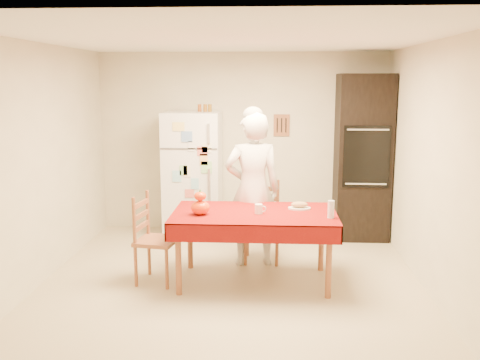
# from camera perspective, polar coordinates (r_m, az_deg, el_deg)

# --- Properties ---
(floor) EXTENTS (4.50, 4.50, 0.00)m
(floor) POSITION_cam_1_polar(r_m,az_deg,el_deg) (5.66, -1.01, -11.35)
(floor) COLOR tan
(floor) RESTS_ON ground
(room_shell) EXTENTS (4.02, 4.52, 2.51)m
(room_shell) POSITION_cam_1_polar(r_m,az_deg,el_deg) (5.27, -1.05, 5.24)
(room_shell) COLOR beige
(room_shell) RESTS_ON ground
(refrigerator) EXTENTS (0.75, 0.74, 1.70)m
(refrigerator) POSITION_cam_1_polar(r_m,az_deg,el_deg) (7.30, -5.03, 0.57)
(refrigerator) COLOR white
(refrigerator) RESTS_ON floor
(oven_cabinet) EXTENTS (0.70, 0.62, 2.20)m
(oven_cabinet) POSITION_cam_1_polar(r_m,az_deg,el_deg) (7.33, 12.93, 2.37)
(oven_cabinet) COLOR black
(oven_cabinet) RESTS_ON floor
(dining_table) EXTENTS (1.70, 1.00, 0.76)m
(dining_table) POSITION_cam_1_polar(r_m,az_deg,el_deg) (5.59, 1.54, -4.15)
(dining_table) COLOR brown
(dining_table) RESTS_ON floor
(chair_far) EXTENTS (0.43, 0.41, 0.95)m
(chair_far) POSITION_cam_1_polar(r_m,az_deg,el_deg) (6.35, 2.39, -4.07)
(chair_far) COLOR brown
(chair_far) RESTS_ON floor
(chair_left) EXTENTS (0.46, 0.48, 0.95)m
(chair_left) POSITION_cam_1_polar(r_m,az_deg,el_deg) (5.73, -9.46, -5.83)
(chair_left) COLOR brown
(chair_left) RESTS_ON floor
(seated_woman) EXTENTS (0.70, 0.52, 1.77)m
(seated_woman) POSITION_cam_1_polar(r_m,az_deg,el_deg) (6.11, 1.36, -1.02)
(seated_woman) COLOR silver
(seated_woman) RESTS_ON floor
(coffee_mug) EXTENTS (0.08, 0.08, 0.10)m
(coffee_mug) POSITION_cam_1_polar(r_m,az_deg,el_deg) (5.50, 2.00, -3.10)
(coffee_mug) COLOR white
(coffee_mug) RESTS_ON dining_table
(pumpkin_lower) EXTENTS (0.19, 0.19, 0.14)m
(pumpkin_lower) POSITION_cam_1_polar(r_m,az_deg,el_deg) (5.47, -4.25, -2.95)
(pumpkin_lower) COLOR #EB5205
(pumpkin_lower) RESTS_ON dining_table
(pumpkin_upper) EXTENTS (0.12, 0.12, 0.09)m
(pumpkin_upper) POSITION_cam_1_polar(r_m,az_deg,el_deg) (5.45, -4.27, -1.73)
(pumpkin_upper) COLOR #D65F05
(pumpkin_upper) RESTS_ON pumpkin_lower
(wine_glass) EXTENTS (0.07, 0.07, 0.18)m
(wine_glass) POSITION_cam_1_polar(r_m,az_deg,el_deg) (5.40, 9.68, -3.09)
(wine_glass) COLOR silver
(wine_glass) RESTS_ON dining_table
(bread_plate) EXTENTS (0.24, 0.24, 0.02)m
(bread_plate) POSITION_cam_1_polar(r_m,az_deg,el_deg) (5.73, 6.36, -3.01)
(bread_plate) COLOR silver
(bread_plate) RESTS_ON dining_table
(bread_loaf) EXTENTS (0.18, 0.10, 0.06)m
(bread_loaf) POSITION_cam_1_polar(r_m,az_deg,el_deg) (5.73, 6.36, -2.62)
(bread_loaf) COLOR #9D7E4D
(bread_loaf) RESTS_ON bread_plate
(spice_jar_left) EXTENTS (0.05, 0.05, 0.10)m
(spice_jar_left) POSITION_cam_1_polar(r_m,az_deg,el_deg) (7.23, -4.33, 7.67)
(spice_jar_left) COLOR brown
(spice_jar_left) RESTS_ON refrigerator
(spice_jar_mid) EXTENTS (0.05, 0.05, 0.10)m
(spice_jar_mid) POSITION_cam_1_polar(r_m,az_deg,el_deg) (7.22, -3.73, 7.68)
(spice_jar_mid) COLOR brown
(spice_jar_mid) RESTS_ON refrigerator
(spice_jar_right) EXTENTS (0.05, 0.05, 0.10)m
(spice_jar_right) POSITION_cam_1_polar(r_m,az_deg,el_deg) (7.22, -3.24, 7.68)
(spice_jar_right) COLOR brown
(spice_jar_right) RESTS_ON refrigerator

